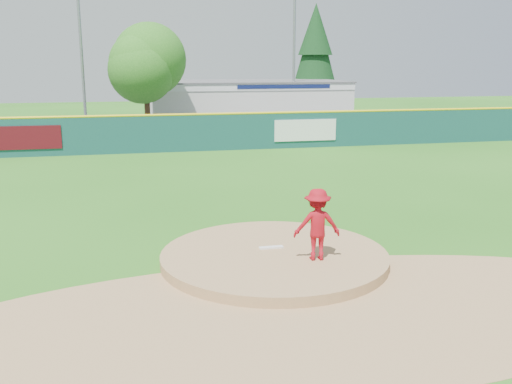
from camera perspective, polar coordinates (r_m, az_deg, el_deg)
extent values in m
plane|color=#286B19|center=(13.98, 1.82, -6.99)|extent=(120.00, 120.00, 0.00)
cylinder|color=#9E774C|center=(13.98, 1.82, -6.99)|extent=(5.50, 5.50, 0.50)
cube|color=white|center=(14.17, 1.53, -5.56)|extent=(0.60, 0.15, 0.04)
cylinder|color=#9E774C|center=(11.32, 5.72, -11.98)|extent=(15.40, 15.40, 0.01)
cube|color=#38383A|center=(40.14, -7.95, 5.97)|extent=(44.00, 16.00, 0.02)
imported|color=#A00D19|center=(13.25, 6.13, -3.24)|extent=(1.16, 0.76, 1.68)
imported|color=white|center=(38.05, -2.93, 6.73)|extent=(5.30, 3.97, 1.34)
cube|color=silver|center=(45.79, -0.98, 8.93)|extent=(15.00, 8.00, 3.20)
cube|color=white|center=(41.79, 0.16, 10.48)|extent=(15.00, 0.06, 0.55)
cube|color=#0F194C|center=(42.25, 2.86, 10.49)|extent=(7.00, 0.03, 0.28)
cube|color=#59595B|center=(45.71, -0.99, 10.99)|extent=(15.20, 8.20, 0.12)
cube|color=#530B14|center=(31.29, -22.16, 5.04)|extent=(3.60, 0.04, 1.20)
cube|color=white|center=(32.39, 4.97, 6.18)|extent=(3.60, 0.04, 1.20)
cube|color=#154444|center=(31.13, -6.55, 5.87)|extent=(40.00, 0.10, 2.00)
cylinder|color=yellow|center=(31.02, -6.60, 7.71)|extent=(40.00, 0.14, 0.14)
cylinder|color=#382314|center=(37.90, -10.78, 7.43)|extent=(0.36, 0.36, 2.60)
sphere|color=#387F23|center=(37.74, -10.99, 12.36)|extent=(5.60, 5.60, 5.60)
cylinder|color=#382314|center=(51.54, 5.82, 8.41)|extent=(0.40, 0.40, 1.60)
cone|color=#113A16|center=(51.39, 5.94, 13.70)|extent=(4.40, 4.40, 7.90)
cylinder|color=gray|center=(39.82, -17.08, 13.41)|extent=(0.20, 0.20, 11.00)
cylinder|color=gray|center=(43.50, 3.81, 13.18)|extent=(0.20, 0.20, 10.00)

